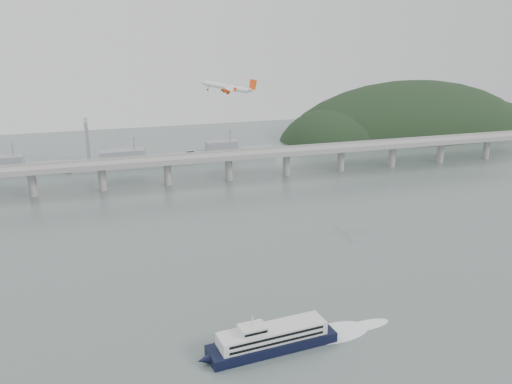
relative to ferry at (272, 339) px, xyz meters
name	(u,v)px	position (x,y,z in m)	size (l,w,h in m)	color
ground	(289,298)	(20.56, 36.80, -4.46)	(900.00, 900.00, 0.00)	#566460
bridge	(203,161)	(19.41, 236.80, 13.19)	(800.00, 22.00, 23.90)	gray
headland	(419,147)	(305.74, 368.55, -23.80)	(365.00, 155.00, 156.00)	black
distant_fleet	(8,169)	(-134.79, 301.88, 1.76)	(453.00, 60.90, 40.00)	gray
ferry	(272,339)	(0.00, 0.00, 0.00)	(87.20, 21.22, 16.45)	black
airliner	(228,88)	(17.65, 140.06, 82.71)	(34.98, 31.76, 9.45)	white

